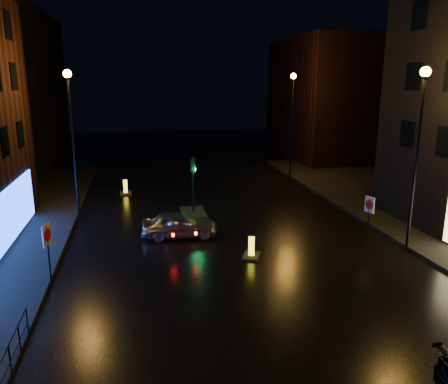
{
  "coord_description": "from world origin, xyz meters",
  "views": [
    {
      "loc": [
        -4.43,
        -11.11,
        7.75
      ],
      "look_at": [
        -0.54,
        8.0,
        2.8
      ],
      "focal_mm": 35.0,
      "sensor_mm": 36.0,
      "label": 1
    }
  ],
  "objects": [
    {
      "name": "silver_hatchback",
      "position": [
        -2.43,
        10.13,
        0.65
      ],
      "size": [
        3.92,
        1.83,
        1.3
      ],
      "primitive_type": "imported",
      "rotation": [
        0.0,
        0.0,
        1.49
      ],
      "color": "#B4B8BD",
      "rests_on": "ground"
    },
    {
      "name": "street_lamp_rfar",
      "position": [
        7.8,
        22.0,
        5.56
      ],
      "size": [
        0.44,
        0.44,
        8.37
      ],
      "color": "black",
      "rests_on": "ground"
    },
    {
      "name": "building_far_left",
      "position": [
        -16.0,
        35.0,
        7.0
      ],
      "size": [
        8.0,
        16.0,
        14.0
      ],
      "primitive_type": "cube",
      "color": "black",
      "rests_on": "ground"
    },
    {
      "name": "road_sign_left",
      "position": [
        -7.9,
        5.48,
        1.9
      ],
      "size": [
        0.22,
        0.61,
        2.54
      ],
      "rotation": [
        0.0,
        0.0,
        -0.28
      ],
      "color": "black",
      "rests_on": "ground"
    },
    {
      "name": "ground",
      "position": [
        0.0,
        0.0,
        0.0
      ],
      "size": [
        120.0,
        120.0,
        0.0
      ],
      "primitive_type": "plane",
      "color": "black",
      "rests_on": "ground"
    },
    {
      "name": "bollard_near",
      "position": [
        0.48,
        6.79,
        0.21
      ],
      "size": [
        1.1,
        1.3,
        0.96
      ],
      "rotation": [
        0.0,
        0.0,
        -0.4
      ],
      "color": "black",
      "rests_on": "ground"
    },
    {
      "name": "bollard_far",
      "position": [
        -5.3,
        19.68,
        0.22
      ],
      "size": [
        0.85,
        1.22,
        1.02
      ],
      "rotation": [
        0.0,
        0.0,
        0.07
      ],
      "color": "black",
      "rests_on": "ground"
    },
    {
      "name": "road_sign_right",
      "position": [
        6.5,
        7.32,
        1.78
      ],
      "size": [
        0.22,
        0.56,
        2.38
      ],
      "rotation": [
        0.0,
        0.0,
        3.45
      ],
      "color": "black",
      "rests_on": "ground"
    },
    {
      "name": "building_far_right",
      "position": [
        15.0,
        32.0,
        6.0
      ],
      "size": [
        8.0,
        14.0,
        12.0
      ],
      "primitive_type": "cube",
      "color": "black",
      "rests_on": "ground"
    },
    {
      "name": "street_lamp_lfar",
      "position": [
        -7.8,
        14.0,
        5.56
      ],
      "size": [
        0.44,
        0.44,
        8.37
      ],
      "color": "black",
      "rests_on": "ground"
    },
    {
      "name": "street_lamp_rnear",
      "position": [
        7.8,
        6.0,
        5.56
      ],
      "size": [
        0.44,
        0.44,
        8.37
      ],
      "color": "black",
      "rests_on": "ground"
    },
    {
      "name": "traffic_signal",
      "position": [
        -1.2,
        14.0,
        0.5
      ],
      "size": [
        1.4,
        2.4,
        3.45
      ],
      "color": "black",
      "rests_on": "ground"
    }
  ]
}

